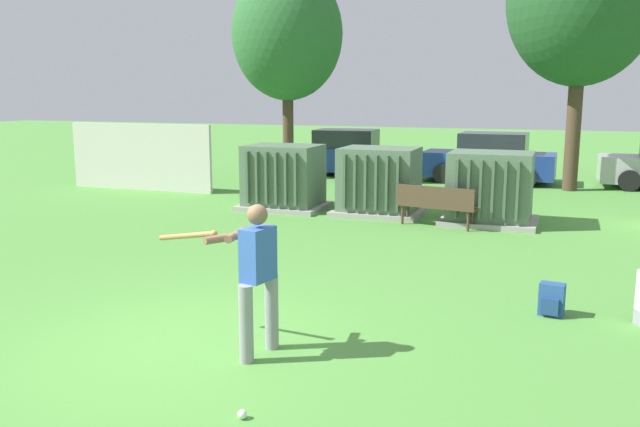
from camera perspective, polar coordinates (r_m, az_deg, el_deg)
name	(u,v)px	position (r m, az deg, el deg)	size (l,w,h in m)	color
ground_plane	(190,345)	(8.18, -11.07, -10.96)	(96.00, 96.00, 0.00)	#51933D
fence_panel	(140,157)	(20.88, -15.10, 4.69)	(4.80, 0.12, 2.00)	beige
transformer_west	(284,178)	(16.92, -3.14, 3.05)	(2.10, 1.70, 1.62)	#9E9B93
transformer_mid_west	(379,182)	(16.19, 5.09, 2.69)	(2.10, 1.70, 1.62)	#9E9B93
transformer_mid_east	(490,189)	(15.46, 14.33, 2.04)	(2.10, 1.70, 1.62)	#9E9B93
park_bench	(436,203)	(14.84, 9.88, 0.88)	(1.84, 0.75, 0.92)	#4C3828
batter	(254,271)	(7.51, -5.65, -4.93)	(1.61, 0.75, 1.74)	gray
sports_ball	(242,414)	(6.41, -6.67, -16.68)	(0.09, 0.09, 0.09)	white
backpack	(552,300)	(9.48, 19.18, -7.00)	(0.35, 0.30, 0.44)	#264C8C
tree_left	(287,34)	(22.72, -2.81, 15.04)	(3.65, 3.65, 6.98)	#4C3828
parked_car_leftmost	(343,154)	(23.79, 1.99, 5.11)	(4.31, 2.14, 1.62)	navy
parked_car_left_of_center	(489,159)	(22.58, 14.28, 4.51)	(4.24, 2.01, 1.62)	navy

